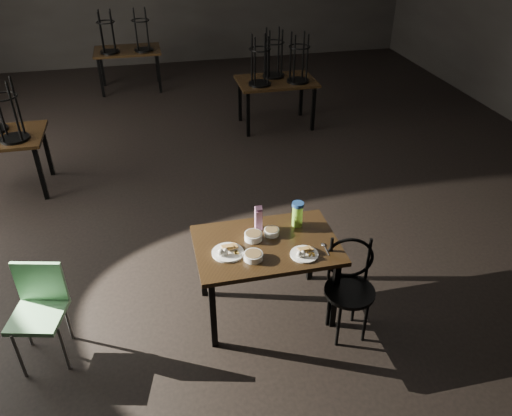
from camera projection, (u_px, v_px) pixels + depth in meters
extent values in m
plane|color=black|center=(230.00, 200.00, 6.16)|extent=(12.00, 12.00, 0.00)
cube|color=black|center=(267.00, 245.00, 4.19)|extent=(1.20, 0.80, 0.04)
cube|color=black|center=(213.00, 314.00, 4.03)|extent=(0.05, 0.05, 0.71)
cube|color=black|center=(335.00, 295.00, 4.22)|extent=(0.05, 0.05, 0.71)
cube|color=black|center=(203.00, 265.00, 4.55)|extent=(0.05, 0.05, 0.71)
cube|color=black|center=(311.00, 250.00, 4.75)|extent=(0.05, 0.05, 0.71)
cylinder|color=white|center=(228.00, 252.00, 4.06)|extent=(0.26, 0.26, 0.02)
cube|color=#A8823B|center=(227.00, 244.00, 4.06)|extent=(0.09, 0.09, 0.04)
cube|color=#A8823B|center=(231.00, 243.00, 4.07)|extent=(0.11, 0.11, 0.03)
ellipsoid|color=white|center=(221.00, 252.00, 3.99)|extent=(0.05, 0.05, 0.06)
ellipsoid|color=white|center=(225.00, 252.00, 4.00)|extent=(0.05, 0.05, 0.06)
cylinder|color=white|center=(304.00, 254.00, 4.04)|extent=(0.23, 0.23, 0.01)
cube|color=#A8823B|center=(304.00, 247.00, 4.04)|extent=(0.08, 0.08, 0.04)
cube|color=#A8823B|center=(307.00, 246.00, 4.05)|extent=(0.10, 0.10, 0.03)
ellipsoid|color=white|center=(299.00, 254.00, 3.98)|extent=(0.04, 0.04, 0.06)
ellipsoid|color=white|center=(303.00, 254.00, 3.99)|extent=(0.04, 0.04, 0.06)
cylinder|color=white|center=(253.00, 236.00, 4.21)|extent=(0.15, 0.15, 0.06)
cylinder|color=brown|center=(253.00, 234.00, 4.19)|extent=(0.13, 0.13, 0.01)
cylinder|color=white|center=(272.00, 232.00, 4.27)|extent=(0.13, 0.13, 0.05)
cylinder|color=brown|center=(272.00, 230.00, 4.26)|extent=(0.11, 0.11, 0.01)
cylinder|color=white|center=(253.00, 256.00, 3.98)|extent=(0.16, 0.16, 0.05)
cylinder|color=brown|center=(253.00, 254.00, 3.97)|extent=(0.13, 0.13, 0.01)
cube|color=#831766|center=(258.00, 220.00, 4.30)|extent=(0.06, 0.06, 0.19)
cube|color=#831766|center=(258.00, 209.00, 4.24)|extent=(0.06, 0.06, 0.06)
cylinder|color=#9FF247|center=(297.00, 216.00, 4.35)|extent=(0.12, 0.12, 0.20)
cylinder|color=navy|center=(298.00, 205.00, 4.29)|extent=(0.13, 0.13, 0.03)
ellipsoid|color=silver|center=(323.00, 245.00, 4.15)|extent=(0.04, 0.05, 0.01)
cube|color=silver|center=(327.00, 251.00, 4.08)|extent=(0.01, 0.11, 0.00)
cylinder|color=black|center=(350.00, 292.00, 4.09)|extent=(0.42, 0.42, 0.03)
torus|color=black|center=(349.00, 258.00, 4.12)|extent=(0.40, 0.13, 0.40)
cylinder|color=black|center=(354.00, 301.00, 4.33)|extent=(0.03, 0.03, 0.47)
cylinder|color=black|center=(329.00, 305.00, 4.29)|extent=(0.03, 0.03, 0.47)
cylinder|color=black|center=(339.00, 325.00, 4.09)|extent=(0.03, 0.03, 0.47)
cylinder|color=black|center=(365.00, 320.00, 4.14)|extent=(0.03, 0.03, 0.47)
cube|color=#7FC58A|center=(38.00, 316.00, 3.87)|extent=(0.47, 0.47, 0.04)
cube|color=#7FC58A|center=(40.00, 281.00, 3.91)|extent=(0.39, 0.12, 0.37)
cylinder|color=slate|center=(19.00, 356.00, 3.83)|extent=(0.02, 0.02, 0.45)
cylinder|color=slate|center=(64.00, 349.00, 3.89)|extent=(0.02, 0.02, 0.45)
cylinder|color=slate|center=(26.00, 325.00, 4.10)|extent=(0.02, 0.02, 0.45)
cylinder|color=slate|center=(68.00, 319.00, 4.16)|extent=(0.02, 0.02, 0.45)
cube|color=black|center=(41.00, 174.00, 6.01)|extent=(0.05, 0.05, 0.71)
cube|color=black|center=(47.00, 151.00, 6.53)|extent=(0.05, 0.05, 0.71)
cylinder|color=black|center=(15.00, 138.00, 5.89)|extent=(0.34, 0.34, 0.03)
torus|color=black|center=(3.00, 98.00, 5.62)|extent=(0.32, 0.32, 0.02)
cylinder|color=black|center=(17.00, 105.00, 5.79)|extent=(0.03, 0.03, 0.70)
cylinder|color=black|center=(14.00, 112.00, 5.63)|extent=(0.03, 0.03, 0.70)
cube|color=black|center=(276.00, 81.00, 7.73)|extent=(1.20, 0.80, 0.04)
cube|color=black|center=(248.00, 115.00, 7.57)|extent=(0.05, 0.05, 0.71)
cube|color=black|center=(313.00, 109.00, 7.76)|extent=(0.05, 0.05, 0.71)
cube|color=black|center=(240.00, 100.00, 8.10)|extent=(0.05, 0.05, 0.71)
cube|color=black|center=(301.00, 95.00, 8.29)|extent=(0.05, 0.05, 0.71)
cylinder|color=black|center=(260.00, 84.00, 7.53)|extent=(0.34, 0.34, 0.03)
torus|color=black|center=(260.00, 50.00, 7.26)|extent=(0.32, 0.32, 0.02)
cylinder|color=black|center=(265.00, 57.00, 7.43)|extent=(0.03, 0.03, 0.70)
cylinder|color=black|center=(252.00, 58.00, 7.39)|extent=(0.03, 0.03, 0.70)
cylinder|color=black|center=(255.00, 62.00, 7.23)|extent=(0.03, 0.03, 0.70)
cylinder|color=black|center=(268.00, 61.00, 7.27)|extent=(0.03, 0.03, 0.70)
cylinder|color=black|center=(298.00, 81.00, 7.64)|extent=(0.34, 0.34, 0.03)
torus|color=black|center=(299.00, 48.00, 7.37)|extent=(0.32, 0.32, 0.02)
cylinder|color=black|center=(303.00, 55.00, 7.54)|extent=(0.03, 0.03, 0.70)
cylinder|color=black|center=(291.00, 55.00, 7.51)|extent=(0.03, 0.03, 0.70)
cylinder|color=black|center=(294.00, 59.00, 7.34)|extent=(0.03, 0.03, 0.70)
cylinder|color=black|center=(307.00, 58.00, 7.38)|extent=(0.03, 0.03, 0.70)
cylinder|color=black|center=(274.00, 75.00, 7.86)|extent=(0.34, 0.34, 0.03)
torus|color=black|center=(274.00, 43.00, 7.59)|extent=(0.32, 0.32, 0.02)
cylinder|color=black|center=(279.00, 50.00, 7.76)|extent=(0.03, 0.03, 0.70)
cylinder|color=black|center=(266.00, 51.00, 7.72)|extent=(0.03, 0.03, 0.70)
cylinder|color=black|center=(269.00, 54.00, 7.56)|extent=(0.03, 0.03, 0.70)
cylinder|color=black|center=(282.00, 53.00, 7.60)|extent=(0.03, 0.03, 0.70)
cube|color=black|center=(127.00, 51.00, 9.19)|extent=(1.20, 0.80, 0.04)
cube|color=black|center=(101.00, 78.00, 9.03)|extent=(0.05, 0.05, 0.71)
cube|color=black|center=(159.00, 74.00, 9.23)|extent=(0.05, 0.05, 0.71)
cube|color=black|center=(102.00, 67.00, 9.56)|extent=(0.05, 0.05, 0.71)
cube|color=black|center=(157.00, 64.00, 9.75)|extent=(0.05, 0.05, 0.71)
cylinder|color=black|center=(110.00, 52.00, 8.99)|extent=(0.34, 0.34, 0.03)
torus|color=black|center=(106.00, 23.00, 8.72)|extent=(0.32, 0.32, 0.02)
cylinder|color=black|center=(113.00, 29.00, 8.89)|extent=(0.03, 0.03, 0.70)
cylinder|color=black|center=(101.00, 30.00, 8.86)|extent=(0.03, 0.03, 0.70)
cylinder|color=black|center=(101.00, 33.00, 8.69)|extent=(0.03, 0.03, 0.70)
cylinder|color=black|center=(112.00, 32.00, 8.73)|extent=(0.03, 0.03, 0.70)
cylinder|color=black|center=(144.00, 50.00, 9.10)|extent=(0.34, 0.34, 0.03)
torus|color=black|center=(140.00, 21.00, 8.83)|extent=(0.32, 0.32, 0.02)
cylinder|color=black|center=(147.00, 28.00, 9.00)|extent=(0.03, 0.03, 0.70)
cylinder|color=black|center=(136.00, 28.00, 8.97)|extent=(0.03, 0.03, 0.70)
cylinder|color=black|center=(136.00, 31.00, 8.81)|extent=(0.03, 0.03, 0.70)
cylinder|color=black|center=(147.00, 30.00, 8.84)|extent=(0.03, 0.03, 0.70)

